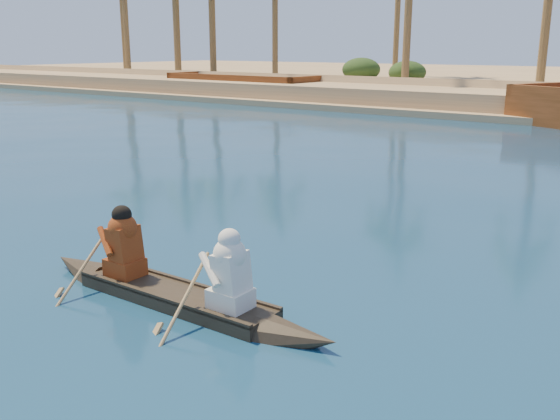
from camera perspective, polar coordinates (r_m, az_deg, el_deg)
The scene contains 3 objects.
ground at distance 10.22m, azimuth 22.29°, elevation -7.72°, with size 160.00×160.00×0.00m, color #0B244A.
canoe at distance 9.43m, azimuth -9.62°, elevation -6.72°, with size 5.60×0.82×1.54m.
barge_left at distance 47.36m, azimuth -3.44°, elevation 11.10°, with size 12.29×4.52×2.02m.
Camera 1 is at (2.09, -9.29, 3.72)m, focal length 40.00 mm.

